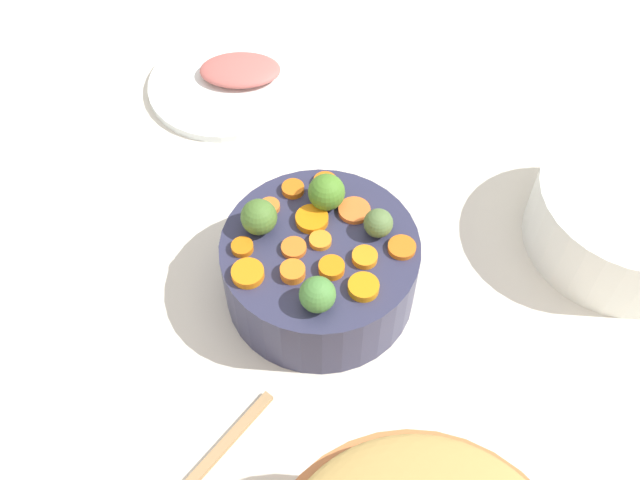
# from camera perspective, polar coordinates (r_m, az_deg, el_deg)

# --- Properties ---
(tabletop) EXTENTS (2.40, 2.40, 0.02)m
(tabletop) POSITION_cam_1_polar(r_m,az_deg,el_deg) (0.88, -1.69, -7.52)
(tabletop) COLOR silver
(tabletop) RESTS_ON ground
(serving_bowl_carrots) EXTENTS (0.23, 0.23, 0.09)m
(serving_bowl_carrots) POSITION_cam_1_polar(r_m,az_deg,el_deg) (0.87, -0.00, -2.23)
(serving_bowl_carrots) COLOR #2F314E
(serving_bowl_carrots) RESTS_ON tabletop
(carrot_slice_0) EXTENTS (0.05, 0.05, 0.01)m
(carrot_slice_0) POSITION_cam_1_polar(r_m,az_deg,el_deg) (0.85, 2.71, 2.33)
(carrot_slice_0) COLOR orange
(carrot_slice_0) RESTS_ON serving_bowl_carrots
(carrot_slice_1) EXTENTS (0.04, 0.04, 0.01)m
(carrot_slice_1) POSITION_cam_1_polar(r_m,az_deg,el_deg) (0.82, -2.07, -0.63)
(carrot_slice_1) COLOR orange
(carrot_slice_1) RESTS_ON serving_bowl_carrots
(carrot_slice_2) EXTENTS (0.04, 0.04, 0.01)m
(carrot_slice_2) POSITION_cam_1_polar(r_m,az_deg,el_deg) (0.83, 0.03, -0.03)
(carrot_slice_2) COLOR orange
(carrot_slice_2) RESTS_ON serving_bowl_carrots
(carrot_slice_3) EXTENTS (0.04, 0.04, 0.01)m
(carrot_slice_3) POSITION_cam_1_polar(r_m,az_deg,el_deg) (0.87, -2.13, 4.03)
(carrot_slice_3) COLOR orange
(carrot_slice_3) RESTS_ON serving_bowl_carrots
(carrot_slice_4) EXTENTS (0.03, 0.03, 0.01)m
(carrot_slice_4) POSITION_cam_1_polar(r_m,az_deg,el_deg) (0.81, 3.52, -1.35)
(carrot_slice_4) COLOR orange
(carrot_slice_4) RESTS_ON serving_bowl_carrots
(carrot_slice_5) EXTENTS (0.03, 0.03, 0.01)m
(carrot_slice_5) POSITION_cam_1_polar(r_m,az_deg,el_deg) (0.86, -3.97, 2.64)
(carrot_slice_5) COLOR orange
(carrot_slice_5) RESTS_ON serving_bowl_carrots
(carrot_slice_6) EXTENTS (0.04, 0.04, 0.01)m
(carrot_slice_6) POSITION_cam_1_polar(r_m,az_deg,el_deg) (0.80, -2.18, -2.51)
(carrot_slice_6) COLOR orange
(carrot_slice_6) RESTS_ON serving_bowl_carrots
(carrot_slice_7) EXTENTS (0.05, 0.05, 0.01)m
(carrot_slice_7) POSITION_cam_1_polar(r_m,az_deg,el_deg) (0.80, -5.67, -2.61)
(carrot_slice_7) COLOR orange
(carrot_slice_7) RESTS_ON serving_bowl_carrots
(carrot_slice_8) EXTENTS (0.03, 0.03, 0.01)m
(carrot_slice_8) POSITION_cam_1_polar(r_m,az_deg,el_deg) (0.83, 6.42, -0.58)
(carrot_slice_8) COLOR orange
(carrot_slice_8) RESTS_ON serving_bowl_carrots
(carrot_slice_9) EXTENTS (0.03, 0.03, 0.01)m
(carrot_slice_9) POSITION_cam_1_polar(r_m,az_deg,el_deg) (0.80, 0.91, -2.18)
(carrot_slice_9) COLOR orange
(carrot_slice_9) RESTS_ON serving_bowl_carrots
(carrot_slice_10) EXTENTS (0.04, 0.04, 0.01)m
(carrot_slice_10) POSITION_cam_1_polar(r_m,az_deg,el_deg) (0.84, -0.64, 1.65)
(carrot_slice_10) COLOR orange
(carrot_slice_10) RESTS_ON serving_bowl_carrots
(carrot_slice_11) EXTENTS (0.04, 0.04, 0.01)m
(carrot_slice_11) POSITION_cam_1_polar(r_m,az_deg,el_deg) (0.88, 0.41, 4.59)
(carrot_slice_11) COLOR orange
(carrot_slice_11) RESTS_ON serving_bowl_carrots
(carrot_slice_12) EXTENTS (0.03, 0.03, 0.01)m
(carrot_slice_12) POSITION_cam_1_polar(r_m,az_deg,el_deg) (0.82, -6.10, -0.56)
(carrot_slice_12) COLOR orange
(carrot_slice_12) RESTS_ON serving_bowl_carrots
(carrot_slice_13) EXTENTS (0.05, 0.05, 0.01)m
(carrot_slice_13) POSITION_cam_1_polar(r_m,az_deg,el_deg) (0.79, 3.42, -3.69)
(carrot_slice_13) COLOR orange
(carrot_slice_13) RESTS_ON serving_bowl_carrots
(brussels_sprout_0) EXTENTS (0.04, 0.04, 0.04)m
(brussels_sprout_0) POSITION_cam_1_polar(r_m,az_deg,el_deg) (0.77, -0.20, -4.29)
(brussels_sprout_0) COLOR #49853B
(brussels_sprout_0) RESTS_ON serving_bowl_carrots
(brussels_sprout_1) EXTENTS (0.04, 0.04, 0.04)m
(brussels_sprout_1) POSITION_cam_1_polar(r_m,az_deg,el_deg) (0.85, 0.51, 3.77)
(brussels_sprout_1) COLOR #4C8328
(brussels_sprout_1) RESTS_ON serving_bowl_carrots
(brussels_sprout_2) EXTENTS (0.03, 0.03, 0.03)m
(brussels_sprout_2) POSITION_cam_1_polar(r_m,az_deg,el_deg) (0.83, 4.59, 1.33)
(brussels_sprout_2) COLOR #56753E
(brussels_sprout_2) RESTS_ON serving_bowl_carrots
(brussels_sprout_3) EXTENTS (0.04, 0.04, 0.04)m
(brussels_sprout_3) POSITION_cam_1_polar(r_m,az_deg,el_deg) (0.83, -4.80, 1.81)
(brussels_sprout_3) COLOR #4B742E
(brussels_sprout_3) RESTS_ON serving_bowl_carrots
(casserole_dish) EXTENTS (0.24, 0.24, 0.10)m
(casserole_dish) POSITION_cam_1_polar(r_m,az_deg,el_deg) (0.99, 22.92, 1.70)
(casserole_dish) COLOR white
(casserole_dish) RESTS_ON tabletop
(ham_plate) EXTENTS (0.24, 0.24, 0.01)m
(ham_plate) POSITION_cam_1_polar(r_m,az_deg,el_deg) (1.15, -7.38, 11.99)
(ham_plate) COLOR white
(ham_plate) RESTS_ON tabletop
(ham_slice_main) EXTENTS (0.14, 0.10, 0.02)m
(ham_slice_main) POSITION_cam_1_polar(r_m,az_deg,el_deg) (1.15, -6.37, 13.06)
(ham_slice_main) COLOR #C7645D
(ham_slice_main) RESTS_ON ham_plate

